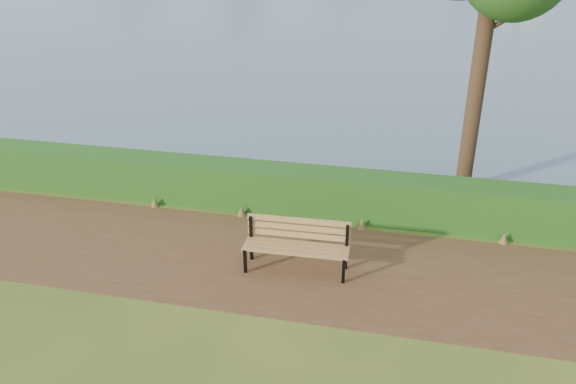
# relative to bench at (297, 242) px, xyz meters

# --- Properties ---
(ground) EXTENTS (140.00, 140.00, 0.00)m
(ground) POSITION_rel_bench_xyz_m (-0.56, -0.21, -0.57)
(ground) COLOR #3E5719
(ground) RESTS_ON ground
(path) EXTENTS (40.00, 3.40, 0.01)m
(path) POSITION_rel_bench_xyz_m (-0.56, 0.09, -0.56)
(path) COLOR #52341C
(path) RESTS_ON ground
(hedge) EXTENTS (32.00, 0.85, 1.00)m
(hedge) POSITION_rel_bench_xyz_m (-0.56, 2.39, -0.07)
(hedge) COLOR #174D16
(hedge) RESTS_ON ground
(bench) EXTENTS (1.98, 0.65, 0.98)m
(bench) POSITION_rel_bench_xyz_m (0.00, 0.00, 0.00)
(bench) COLOR black
(bench) RESTS_ON ground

